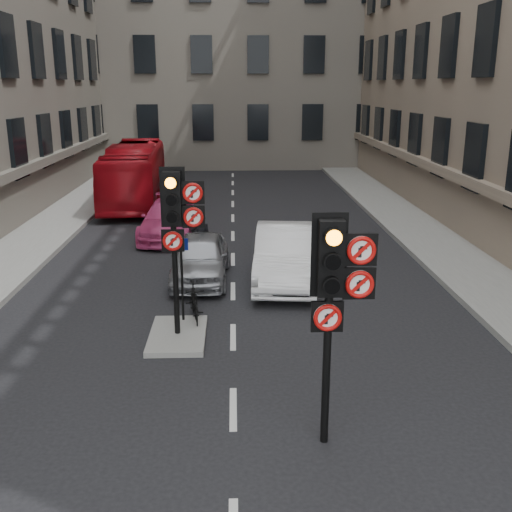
{
  "coord_description": "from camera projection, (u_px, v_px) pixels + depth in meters",
  "views": [
    {
      "loc": [
        0.05,
        -7.04,
        5.31
      ],
      "look_at": [
        0.4,
        2.34,
        2.6
      ],
      "focal_mm": 42.0,
      "sensor_mm": 36.0,
      "label": 1
    }
  ],
  "objects": [
    {
      "name": "motorcycle",
      "position": [
        194.0,
        302.0,
        13.84
      ],
      "size": [
        0.63,
        1.51,
        0.88
      ],
      "primitive_type": "imported",
      "rotation": [
        0.0,
        0.0,
        0.15
      ],
      "color": "black",
      "rests_on": "ground"
    },
    {
      "name": "pavement_right",
      "position": [
        448.0,
        246.0,
        19.99
      ],
      "size": [
        3.0,
        50.0,
        0.16
      ],
      "primitive_type": "cube",
      "color": "gray",
      "rests_on": "ground"
    },
    {
      "name": "motorcyclist",
      "position": [
        201.0,
        239.0,
        17.96
      ],
      "size": [
        0.61,
        0.41,
        1.63
      ],
      "primitive_type": "imported",
      "rotation": [
        0.0,
        0.0,
        3.11
      ],
      "color": "black",
      "rests_on": "ground"
    },
    {
      "name": "signal_near",
      "position": [
        336.0,
        283.0,
        8.52
      ],
      "size": [
        0.91,
        0.4,
        3.58
      ],
      "color": "black",
      "rests_on": "ground"
    },
    {
      "name": "signal_far",
      "position": [
        177.0,
        216.0,
        12.24
      ],
      "size": [
        0.91,
        0.4,
        3.58
      ],
      "color": "black",
      "rests_on": "centre_island"
    },
    {
      "name": "info_sign",
      "position": [
        182.0,
        268.0,
        13.32
      ],
      "size": [
        0.33,
        0.1,
        1.93
      ],
      "rotation": [
        0.0,
        0.0,
        -0.06
      ],
      "color": "black",
      "rests_on": "centre_island"
    },
    {
      "name": "building_far",
      "position": [
        231.0,
        14.0,
        41.95
      ],
      "size": [
        30.0,
        14.0,
        20.0
      ],
      "primitive_type": "cube",
      "color": "#6C675B",
      "rests_on": "ground"
    },
    {
      "name": "car_pink",
      "position": [
        169.0,
        219.0,
        21.39
      ],
      "size": [
        1.96,
        4.49,
        1.29
      ],
      "primitive_type": "imported",
      "rotation": [
        0.0,
        0.0,
        -0.04
      ],
      "color": "#C93B77",
      "rests_on": "ground"
    },
    {
      "name": "ground",
      "position": [
        233.0,
        485.0,
        8.23
      ],
      "size": [
        120.0,
        120.0,
        0.0
      ],
      "primitive_type": "plane",
      "color": "black",
      "rests_on": "ground"
    },
    {
      "name": "bus_red",
      "position": [
        135.0,
        173.0,
        27.53
      ],
      "size": [
        2.84,
        9.74,
        2.68
      ],
      "primitive_type": "imported",
      "rotation": [
        0.0,
        0.0,
        0.06
      ],
      "color": "maroon",
      "rests_on": "ground"
    },
    {
      "name": "car_silver",
      "position": [
        201.0,
        257.0,
        16.69
      ],
      "size": [
        1.62,
        3.81,
        1.29
      ],
      "primitive_type": "imported",
      "rotation": [
        0.0,
        0.0,
        -0.03
      ],
      "color": "#9A9CA1",
      "rests_on": "ground"
    },
    {
      "name": "centre_island",
      "position": [
        178.0,
        335.0,
        12.97
      ],
      "size": [
        1.2,
        2.0,
        0.12
      ],
      "primitive_type": "cube",
      "color": "gray",
      "rests_on": "ground"
    },
    {
      "name": "car_white",
      "position": [
        285.0,
        254.0,
        16.55
      ],
      "size": [
        2.04,
        4.76,
        1.53
      ],
      "primitive_type": "imported",
      "rotation": [
        0.0,
        0.0,
        -0.09
      ],
      "color": "white",
      "rests_on": "ground"
    },
    {
      "name": "pavement_left",
      "position": [
        12.0,
        251.0,
        19.47
      ],
      "size": [
        3.0,
        50.0,
        0.16
      ],
      "primitive_type": "cube",
      "color": "gray",
      "rests_on": "ground"
    }
  ]
}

